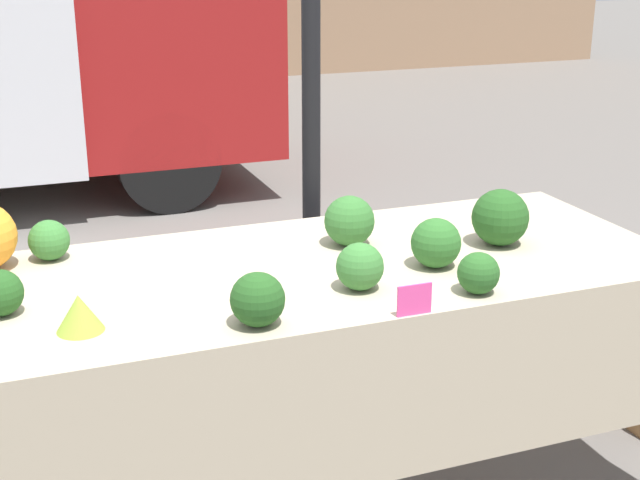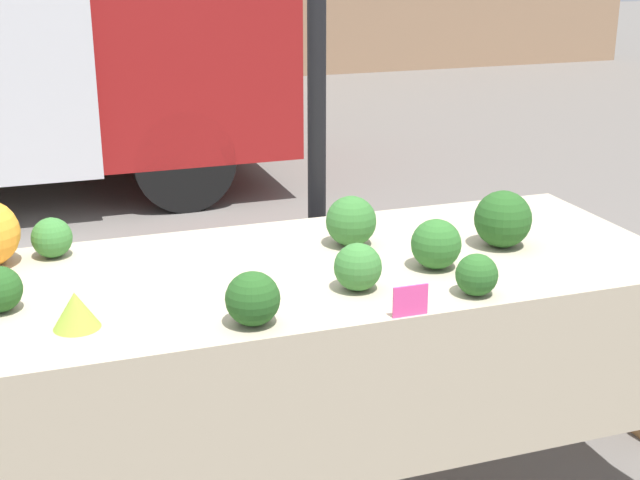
# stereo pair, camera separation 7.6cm
# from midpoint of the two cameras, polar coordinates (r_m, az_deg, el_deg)

# --- Properties ---
(tent_pole) EXTENTS (0.07, 0.07, 2.66)m
(tent_pole) POSITION_cam_midpoint_polar(r_m,az_deg,el_deg) (3.34, 0.45, 10.45)
(tent_pole) COLOR black
(tent_pole) RESTS_ON ground_plane
(market_table) EXTENTS (2.24, 0.93, 0.85)m
(market_table) POSITION_cam_midpoint_polar(r_m,az_deg,el_deg) (2.74, 1.27, -3.92)
(market_table) COLOR tan
(market_table) RESTS_ON ground_plane
(romanesco_head) EXTENTS (0.12, 0.12, 0.10)m
(romanesco_head) POSITION_cam_midpoint_polar(r_m,az_deg,el_deg) (2.38, -14.49, -4.37)
(romanesco_head) COLOR #93B238
(romanesco_head) RESTS_ON market_table
(broccoli_head_0) EXTENTS (0.15, 0.15, 0.15)m
(broccoli_head_0) POSITION_cam_midpoint_polar(r_m,az_deg,el_deg) (2.32, -3.40, -3.78)
(broccoli_head_0) COLOR #23511E
(broccoli_head_0) RESTS_ON market_table
(broccoli_head_1) EXTENTS (0.19, 0.19, 0.19)m
(broccoli_head_1) POSITION_cam_midpoint_polar(r_m,az_deg,el_deg) (2.96, 12.35, 1.31)
(broccoli_head_1) COLOR #23511E
(broccoli_head_1) RESTS_ON market_table
(broccoli_head_2) EXTENTS (0.17, 0.17, 0.17)m
(broccoli_head_2) POSITION_cam_midpoint_polar(r_m,az_deg,el_deg) (2.91, 2.75, 1.21)
(broccoli_head_2) COLOR #336B2D
(broccoli_head_2) RESTS_ON market_table
(broccoli_head_4) EXTENTS (0.13, 0.13, 0.13)m
(broccoli_head_4) POSITION_cam_midpoint_polar(r_m,az_deg,el_deg) (2.92, -16.08, 0.14)
(broccoli_head_4) COLOR #387533
(broccoli_head_4) RESTS_ON market_table
(broccoli_head_5) EXTENTS (0.15, 0.15, 0.15)m
(broccoli_head_5) POSITION_cam_midpoint_polar(r_m,az_deg,el_deg) (2.73, 8.23, -0.27)
(broccoli_head_5) COLOR #2D6628
(broccoli_head_5) RESTS_ON market_table
(broccoli_head_6) EXTENTS (0.12, 0.12, 0.12)m
(broccoli_head_6) POSITION_cam_midpoint_polar(r_m,az_deg,el_deg) (2.55, 10.84, -2.21)
(broccoli_head_6) COLOR #285B23
(broccoli_head_6) RESTS_ON market_table
(broccoli_head_7) EXTENTS (0.14, 0.14, 0.14)m
(broccoli_head_7) POSITION_cam_midpoint_polar(r_m,az_deg,el_deg) (2.55, 3.29, -1.74)
(broccoli_head_7) COLOR #387533
(broccoli_head_7) RESTS_ON market_table
(price_sign) EXTENTS (0.10, 0.01, 0.09)m
(price_sign) POSITION_cam_midpoint_polar(r_m,az_deg,el_deg) (2.39, 6.71, -3.88)
(price_sign) COLOR #EF4793
(price_sign) RESTS_ON market_table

